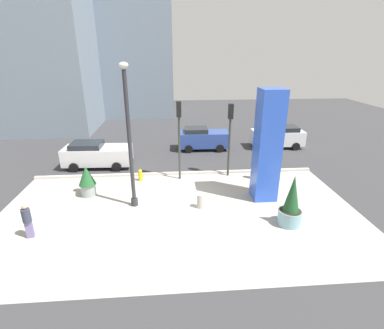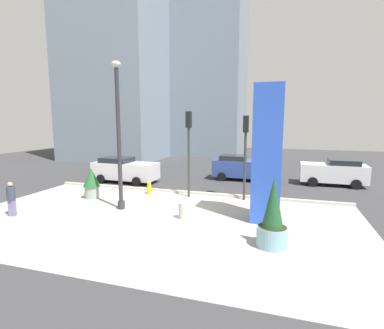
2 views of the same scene
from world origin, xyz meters
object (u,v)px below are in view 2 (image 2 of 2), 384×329
Objects in this scene: car_intersection at (125,170)px; pedestrian_on_sidewalk at (277,190)px; lamp_post at (119,139)px; pedestrian_crossing at (11,197)px; art_pillar_blue at (267,154)px; car_curb_west at (240,167)px; potted_plant_near_right at (92,182)px; car_far_lane at (334,172)px; fire_hydrant at (149,188)px; potted_plant_near_left at (273,219)px; traffic_light_corner at (245,144)px; concrete_bollard at (182,211)px; traffic_light_far_side at (189,140)px.

car_intersection is 2.93× the size of pedestrian_on_sidewalk.
pedestrian_on_sidewalk is (7.43, 2.78, -2.61)m from lamp_post.
pedestrian_crossing is at bearing -149.35° from lamp_post.
art_pillar_blue is 9.29m from car_curb_west.
pedestrian_crossing is 12.80m from pedestrian_on_sidewalk.
car_intersection is (-3.13, 5.80, -2.58)m from lamp_post.
art_pillar_blue is 9.93m from potted_plant_near_right.
potted_plant_near_right reaches higher than pedestrian_crossing.
potted_plant_near_right is 10.66m from car_curb_west.
lamp_post is 14.50m from car_far_lane.
fire_hydrant is 7.41m from pedestrian_on_sidewalk.
fire_hydrant is (2.73, 1.80, -0.56)m from potted_plant_near_right.
lamp_post reaches higher than potted_plant_near_right.
pedestrian_on_sidewalk is (2.80, -6.32, -0.05)m from car_curb_west.
lamp_post is 2.88× the size of potted_plant_near_left.
potted_plant_near_left is 13.34m from car_intersection.
car_curb_west is at bearing 100.39° from traffic_light_corner.
lamp_post reaches higher than pedestrian_crossing.
car_curb_west is at bearing 103.50° from potted_plant_near_left.
car_curb_west is (-2.36, 8.76, -2.03)m from art_pillar_blue.
concrete_bollard is 7.91m from pedestrian_crossing.
car_intersection is (-5.64, 2.57, -2.38)m from traffic_light_far_side.
fire_hydrant is at bearing 142.95° from potted_plant_near_left.
concrete_bollard is at bearing 154.66° from potted_plant_near_left.
pedestrian_on_sidewalk is (7.38, -0.36, 0.50)m from fire_hydrant.
traffic_light_corner is at bearing 31.95° from lamp_post.
fire_hydrant is at bearing -176.12° from traffic_light_corner.
traffic_light_corner is at bearing 157.30° from pedestrian_on_sidewalk.
traffic_light_far_side is 6.64m from car_intersection.
car_intersection is (-8.79, 2.28, -2.21)m from traffic_light_corner.
car_far_lane is (10.92, 5.98, 0.54)m from fire_hydrant.
car_intersection is (-10.52, 8.20, -0.11)m from potted_plant_near_left.
car_intersection is at bearing -156.96° from car_curb_west.
traffic_light_far_side reaches higher than car_curb_west.
car_curb_west is (4.63, 9.11, -2.56)m from lamp_post.
potted_plant_near_right is 0.41× the size of car_far_lane.
traffic_light_far_side is 1.20× the size of car_curb_west.
pedestrian_crossing is at bearing -148.60° from traffic_light_corner.
concrete_bollard is at bearing -47.35° from fire_hydrant.
car_curb_west is 6.92m from pedestrian_on_sidewalk.
lamp_post is 8.15m from potted_plant_near_left.
car_curb_west is at bearing 23.04° from car_intersection.
pedestrian_on_sidewalk is at bearing -2.82° from fire_hydrant.
pedestrian_on_sidewalk is at bearing -119.15° from car_far_lane.
lamp_post reaches higher than traffic_light_far_side.
potted_plant_near_right reaches higher than pedestrian_on_sidewalk.
traffic_light_corner is (2.23, 4.04, 2.74)m from concrete_bollard.
lamp_post is at bearing -159.47° from pedestrian_on_sidewalk.
car_far_lane is (3.98, 8.78, -2.04)m from art_pillar_blue.
car_far_lane is at bearing 51.94° from concrete_bollard.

